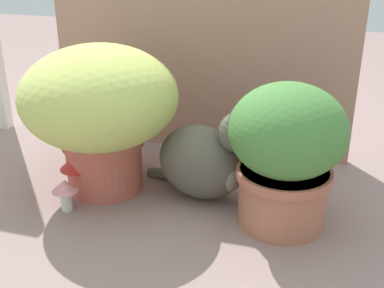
{
  "coord_description": "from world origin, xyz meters",
  "views": [
    {
      "loc": [
        0.44,
        -1.09,
        0.72
      ],
      "look_at": [
        0.1,
        0.11,
        0.18
      ],
      "focal_mm": 45.62,
      "sensor_mm": 36.0,
      "label": 1
    }
  ],
  "objects_px": {
    "leafy_planter": "(286,151)",
    "cat": "(206,160)",
    "mushroom_ornament_pink": "(65,189)",
    "mushroom_ornament_red": "(77,165)",
    "grass_planter": "(100,106)"
  },
  "relations": [
    {
      "from": "leafy_planter",
      "to": "mushroom_ornament_pink",
      "type": "xyz_separation_m",
      "value": [
        -0.59,
        -0.1,
        -0.15
      ]
    },
    {
      "from": "mushroom_ornament_pink",
      "to": "mushroom_ornament_red",
      "type": "xyz_separation_m",
      "value": [
        -0.0,
        0.09,
        0.03
      ]
    },
    {
      "from": "cat",
      "to": "mushroom_ornament_red",
      "type": "relative_size",
      "value": 2.68
    },
    {
      "from": "cat",
      "to": "grass_planter",
      "type": "bearing_deg",
      "value": -175.91
    },
    {
      "from": "leafy_planter",
      "to": "mushroom_ornament_pink",
      "type": "relative_size",
      "value": 4.11
    },
    {
      "from": "grass_planter",
      "to": "cat",
      "type": "relative_size",
      "value": 1.22
    },
    {
      "from": "grass_planter",
      "to": "cat",
      "type": "height_order",
      "value": "grass_planter"
    },
    {
      "from": "mushroom_ornament_pink",
      "to": "leafy_planter",
      "type": "bearing_deg",
      "value": 9.87
    },
    {
      "from": "leafy_planter",
      "to": "cat",
      "type": "bearing_deg",
      "value": 161.44
    },
    {
      "from": "leafy_planter",
      "to": "mushroom_ornament_pink",
      "type": "height_order",
      "value": "leafy_planter"
    },
    {
      "from": "grass_planter",
      "to": "mushroom_ornament_red",
      "type": "bearing_deg",
      "value": -126.42
    },
    {
      "from": "cat",
      "to": "mushroom_ornament_red",
      "type": "bearing_deg",
      "value": -165.68
    },
    {
      "from": "leafy_planter",
      "to": "cat",
      "type": "relative_size",
      "value": 1.04
    },
    {
      "from": "grass_planter",
      "to": "mushroom_ornament_red",
      "type": "xyz_separation_m",
      "value": [
        -0.05,
        -0.07,
        -0.16
      ]
    },
    {
      "from": "cat",
      "to": "mushroom_ornament_red",
      "type": "height_order",
      "value": "cat"
    }
  ]
}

